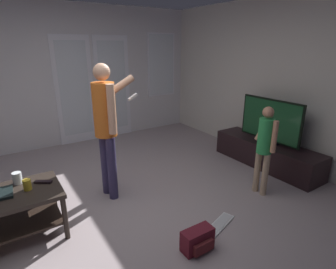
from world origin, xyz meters
TOP-DOWN VIEW (x-y plane):
  - ground_plane at (0.00, 0.00)m, footprint 5.76×5.52m
  - wall_back_with_doors at (0.12, 2.72)m, footprint 5.76×0.09m
  - wall_right_plain at (2.85, 0.00)m, footprint 0.06×5.52m
  - coffee_table at (-1.02, 0.18)m, footprint 1.00×0.62m
  - tv_stand at (2.52, -0.06)m, footprint 0.48×1.73m
  - flat_screen_tv at (2.52, -0.05)m, footprint 0.08×1.03m
  - person_adult at (0.13, 0.45)m, footprint 0.68×0.50m
  - person_child at (1.76, -0.56)m, footprint 0.39×0.31m
  - backpack at (0.43, -0.93)m, footprint 0.31×0.18m
  - loose_keyboard at (0.86, -0.78)m, footprint 0.46×0.26m
  - cup_near_edge at (-0.81, 0.17)m, footprint 0.08×0.08m
  - cup_by_laptop at (-0.87, 0.36)m, footprint 0.09×0.09m
  - tv_remote_black at (-0.66, 0.24)m, footprint 0.17×0.14m

SIDE VIEW (x-z plane):
  - ground_plane at x=0.00m, z-range -0.02..0.00m
  - loose_keyboard at x=0.86m, z-range 0.00..0.02m
  - backpack at x=0.43m, z-range 0.00..0.21m
  - tv_stand at x=2.52m, z-range 0.00..0.39m
  - coffee_table at x=-1.02m, z-range 0.11..0.61m
  - tv_remote_black at x=-0.66m, z-range 0.50..0.52m
  - cup_near_edge at x=-0.81m, z-range 0.50..0.60m
  - cup_by_laptop at x=-0.87m, z-range 0.50..0.61m
  - person_child at x=1.76m, z-range 0.11..1.25m
  - flat_screen_tv at x=2.52m, z-range 0.39..1.07m
  - person_adult at x=0.13m, z-range 0.17..1.81m
  - wall_back_with_doors at x=0.12m, z-range -0.03..2.55m
  - wall_right_plain at x=2.85m, z-range 0.00..2.55m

